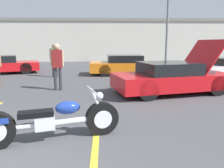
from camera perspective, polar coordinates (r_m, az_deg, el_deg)
name	(u,v)px	position (r m, az deg, el deg)	size (l,w,h in m)	color
parking_stripe_middle	(97,131)	(4.81, -4.01, -12.07)	(0.12, 4.79, 0.01)	yellow
far_building	(85,39)	(24.96, -6.99, 11.56)	(32.00, 4.20, 4.40)	beige
light_pole	(169,10)	(19.95, 14.61, 18.18)	(1.21, 0.28, 8.46)	slate
motorcycle	(52,121)	(4.36, -15.36, -9.25)	(2.56, 1.03, 0.98)	black
show_car_hood_open	(172,78)	(8.51, 15.49, 1.60)	(4.66, 2.83, 2.00)	red
parked_car_left_row	(3,65)	(15.32, -26.69, 4.53)	(4.59, 3.30, 1.12)	red
parked_car_mid_row	(127,65)	(13.26, 3.88, 4.95)	(4.57, 1.99, 1.17)	orange
spectator_midground	(57,62)	(8.93, -14.13, 5.49)	(0.52, 0.24, 1.85)	#333338
spectator_far_lot	(54,57)	(12.55, -14.80, 6.77)	(0.52, 0.24, 1.83)	#333338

